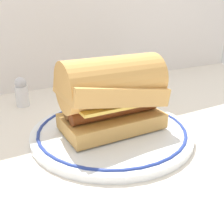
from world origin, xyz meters
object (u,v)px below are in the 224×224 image
plate (112,131)px  drinking_glass (139,80)px  salt_shaker (22,92)px  sausage_sandwich (112,94)px

plate → drinking_glass: size_ratio=2.78×
drinking_glass → plate: bearing=-136.6°
plate → drinking_glass: (0.17, 0.16, 0.04)m
drinking_glass → salt_shaker: drinking_glass is taller
sausage_sandwich → drinking_glass: (0.17, 0.16, -0.03)m
sausage_sandwich → salt_shaker: 0.26m
drinking_glass → sausage_sandwich: bearing=-136.6°
plate → salt_shaker: bearing=115.0°
sausage_sandwich → drinking_glass: sausage_sandwich is taller
salt_shaker → sausage_sandwich: bearing=-65.0°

